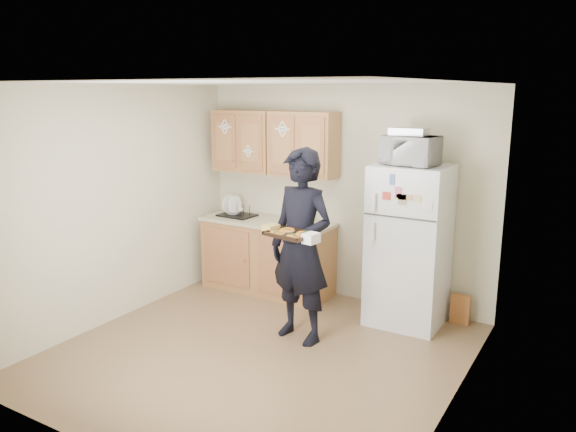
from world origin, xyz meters
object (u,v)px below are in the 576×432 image
at_px(person, 301,246).
at_px(baking_tray, 290,235).
at_px(microwave, 410,150).
at_px(refrigerator, 409,245).
at_px(dish_rack, 237,209).

distance_m(person, baking_tray, 0.36).
bearing_deg(microwave, person, -123.58).
distance_m(person, microwave, 1.47).
bearing_deg(microwave, refrigerator, 73.36).
xyz_separation_m(refrigerator, microwave, (-0.02, -0.05, 1.00)).
distance_m(refrigerator, microwave, 1.00).
bearing_deg(microwave, baking_tray, -113.93).
relative_size(person, dish_rack, 4.41).
distance_m(baking_tray, microwave, 1.55).
xyz_separation_m(refrigerator, dish_rack, (-2.24, 0.04, 0.14)).
xyz_separation_m(refrigerator, person, (-0.77, -0.94, 0.11)).
bearing_deg(dish_rack, baking_tray, -39.97).
bearing_deg(baking_tray, refrigerator, 70.22).
height_order(baking_tray, dish_rack, baking_tray).
xyz_separation_m(person, dish_rack, (-1.47, 0.98, 0.03)).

